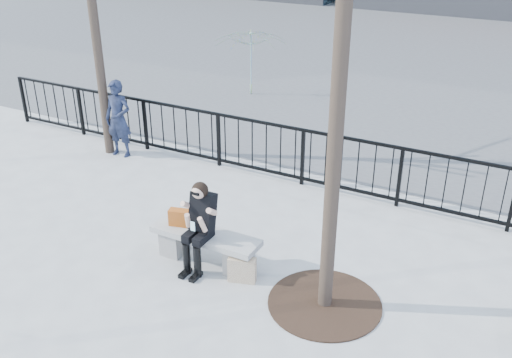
% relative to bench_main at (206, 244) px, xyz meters
% --- Properties ---
extents(ground, '(120.00, 120.00, 0.00)m').
position_rel_bench_main_xyz_m(ground, '(0.00, 0.00, -0.30)').
color(ground, gray).
rests_on(ground, ground).
extents(street_surface, '(60.00, 23.00, 0.01)m').
position_rel_bench_main_xyz_m(street_surface, '(0.00, 15.00, -0.30)').
color(street_surface, '#474747').
rests_on(street_surface, ground).
extents(railing, '(14.00, 0.06, 1.10)m').
position_rel_bench_main_xyz_m(railing, '(0.00, 3.00, 0.25)').
color(railing, black).
rests_on(railing, ground).
extents(tree_grate, '(1.50, 1.50, 0.02)m').
position_rel_bench_main_xyz_m(tree_grate, '(1.90, -0.10, -0.29)').
color(tree_grate, black).
rests_on(tree_grate, ground).
extents(bench_main, '(1.65, 0.46, 0.49)m').
position_rel_bench_main_xyz_m(bench_main, '(0.00, 0.00, 0.00)').
color(bench_main, slate).
rests_on(bench_main, ground).
extents(seated_woman, '(0.50, 0.64, 1.34)m').
position_rel_bench_main_xyz_m(seated_woman, '(0.00, -0.16, 0.37)').
color(seated_woman, black).
rests_on(seated_woman, ground).
extents(handbag, '(0.33, 0.22, 0.25)m').
position_rel_bench_main_xyz_m(handbag, '(-0.45, 0.02, 0.31)').
color(handbag, '#A74B14').
rests_on(handbag, bench_main).
extents(shopping_bag, '(0.41, 0.25, 0.37)m').
position_rel_bench_main_xyz_m(shopping_bag, '(0.69, -0.16, -0.12)').
color(shopping_bag, beige).
rests_on(shopping_bag, ground).
extents(standing_man, '(0.62, 0.44, 1.59)m').
position_rel_bench_main_xyz_m(standing_man, '(-3.67, 2.50, 0.49)').
color(standing_man, black).
rests_on(standing_man, ground).
extents(vendor_umbrella, '(2.01, 2.05, 1.76)m').
position_rel_bench_main_xyz_m(vendor_umbrella, '(-3.27, 7.38, 0.58)').
color(vendor_umbrella, '#C5D02E').
rests_on(vendor_umbrella, ground).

